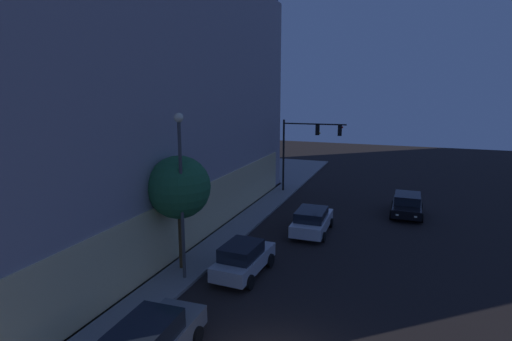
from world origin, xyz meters
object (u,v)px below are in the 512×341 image
at_px(street_lamp_sidewalk, 181,177).
at_px(sidewalk_tree, 179,187).
at_px(modern_building, 48,87).
at_px(traffic_light_far_corner, 306,140).
at_px(car_white, 312,220).
at_px(car_silver, 243,258).
at_px(car_black, 407,204).

xyz_separation_m(street_lamp_sidewalk, sidewalk_tree, (0.94, 0.71, -0.77)).
distance_m(modern_building, traffic_light_far_corner, 20.46).
xyz_separation_m(traffic_light_far_corner, car_white, (-9.81, -2.82, -3.97)).
height_order(traffic_light_far_corner, sidewalk_tree, traffic_light_far_corner).
bearing_deg(car_silver, modern_building, 76.58).
bearing_deg(street_lamp_sidewalk, modern_building, 68.35).
bearing_deg(traffic_light_far_corner, modern_building, 131.35).
height_order(sidewalk_tree, car_white, sidewalk_tree).
height_order(street_lamp_sidewalk, car_silver, street_lamp_sidewalk).
bearing_deg(street_lamp_sidewalk, car_white, -26.58).
xyz_separation_m(car_silver, car_black, (13.40, -7.65, -0.07)).
bearing_deg(street_lamp_sidewalk, car_black, -34.15).
relative_size(traffic_light_far_corner, car_white, 1.38).
bearing_deg(traffic_light_far_corner, car_white, -163.96).
bearing_deg(traffic_light_far_corner, sidewalk_tree, 172.71).
bearing_deg(car_black, car_silver, 150.28).
xyz_separation_m(modern_building, car_black, (9.60, -23.57, -8.54)).
bearing_deg(sidewalk_tree, car_black, -37.77).
relative_size(modern_building, car_black, 7.01).
distance_m(street_lamp_sidewalk, sidewalk_tree, 1.41).
bearing_deg(modern_building, sidewalk_tree, -109.02).
distance_m(car_silver, car_black, 15.43).
relative_size(modern_building, car_white, 6.78).
xyz_separation_m(traffic_light_far_corner, sidewalk_tree, (-17.57, 2.25, -0.41)).
bearing_deg(sidewalk_tree, car_silver, -79.51).
xyz_separation_m(car_silver, car_white, (7.18, -1.88, -0.04)).
bearing_deg(sidewalk_tree, traffic_light_far_corner, -7.29).
distance_m(traffic_light_far_corner, car_white, 10.95).
height_order(modern_building, street_lamp_sidewalk, modern_building).
xyz_separation_m(sidewalk_tree, car_black, (13.99, -10.84, -3.59)).
bearing_deg(car_white, street_lamp_sidewalk, 153.42).
relative_size(street_lamp_sidewalk, car_silver, 1.85).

